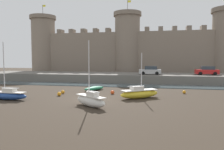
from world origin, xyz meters
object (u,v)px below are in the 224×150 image
at_px(sailboat_foreground_left, 91,100).
at_px(sailboat_midflat_left, 7,95).
at_px(mooring_buoy_off_centre, 59,94).
at_px(car_quay_east, 207,71).
at_px(car_quay_centre_west, 150,71).
at_px(rowboat_near_channel_right, 94,88).
at_px(mooring_buoy_near_shore, 112,92).
at_px(mooring_buoy_mid_mud, 184,92).
at_px(mooring_buoy_near_channel, 63,92).
at_px(sailboat_foreground_centre, 139,93).

relative_size(sailboat_foreground_left, sailboat_midflat_left, 0.98).
distance_m(sailboat_midflat_left, mooring_buoy_off_centre, 5.88).
distance_m(car_quay_east, car_quay_centre_west, 10.47).
distance_m(rowboat_near_channel_right, mooring_buoy_near_shore, 4.40).
relative_size(sailboat_midflat_left, mooring_buoy_off_centre, 12.86).
height_order(sailboat_midflat_left, car_quay_centre_west, sailboat_midflat_left).
bearing_deg(mooring_buoy_near_shore, rowboat_near_channel_right, 138.83).
distance_m(mooring_buoy_mid_mud, car_quay_east, 14.59).
xyz_separation_m(mooring_buoy_near_channel, mooring_buoy_off_centre, (0.30, -1.75, 0.01)).
bearing_deg(car_quay_centre_west, mooring_buoy_mid_mud, -68.45).
height_order(mooring_buoy_near_shore, mooring_buoy_off_centre, mooring_buoy_near_shore).
relative_size(mooring_buoy_mid_mud, car_quay_centre_west, 0.11).
relative_size(mooring_buoy_near_shore, car_quay_centre_west, 0.12).
relative_size(mooring_buoy_near_shore, car_quay_east, 0.12).
height_order(mooring_buoy_near_channel, mooring_buoy_near_shore, mooring_buoy_near_shore).
bearing_deg(rowboat_near_channel_right, car_quay_centre_west, 55.88).
bearing_deg(mooring_buoy_off_centre, sailboat_foreground_centre, 1.78).
bearing_deg(sailboat_foreground_centre, rowboat_near_channel_right, 143.58).
bearing_deg(sailboat_foreground_centre, car_quay_centre_west, 87.12).
xyz_separation_m(sailboat_foreground_centre, mooring_buoy_mid_mud, (5.59, 4.60, -0.37)).
height_order(rowboat_near_channel_right, car_quay_centre_west, car_quay_centre_west).
height_order(sailboat_midflat_left, mooring_buoy_mid_mud, sailboat_midflat_left).
xyz_separation_m(mooring_buoy_off_centre, mooring_buoy_mid_mud, (15.49, 4.91, -0.03)).
bearing_deg(mooring_buoy_off_centre, sailboat_midflat_left, -143.04).
bearing_deg(sailboat_foreground_left, car_quay_east, 56.39).
height_order(sailboat_foreground_left, sailboat_midflat_left, sailboat_midflat_left).
bearing_deg(car_quay_centre_west, sailboat_foreground_centre, -92.88).
xyz_separation_m(rowboat_near_channel_right, mooring_buoy_near_shore, (3.31, -2.89, -0.06)).
relative_size(car_quay_east, car_quay_centre_west, 1.00).
xyz_separation_m(rowboat_near_channel_right, sailboat_midflat_left, (-7.64, -8.98, 0.24)).
xyz_separation_m(mooring_buoy_off_centre, car_quay_east, (21.13, 18.18, 2.17)).
bearing_deg(car_quay_east, mooring_buoy_near_channel, -142.51).
bearing_deg(mooring_buoy_near_shore, mooring_buoy_mid_mud, 14.32).
bearing_deg(car_quay_east, sailboat_midflat_left, -139.94).
relative_size(sailboat_foreground_left, mooring_buoy_near_channel, 13.31).
height_order(mooring_buoy_off_centre, mooring_buoy_mid_mud, mooring_buoy_off_centre).
bearing_deg(mooring_buoy_near_channel, mooring_buoy_near_shore, 7.00).
height_order(sailboat_foreground_left, car_quay_east, sailboat_foreground_left).
xyz_separation_m(sailboat_midflat_left, car_quay_centre_west, (15.43, 20.48, 1.86)).
bearing_deg(mooring_buoy_off_centre, mooring_buoy_near_shore, 22.20).
height_order(sailboat_foreground_centre, mooring_buoy_off_centre, sailboat_foreground_centre).
bearing_deg(car_quay_east, sailboat_foreground_centre, -122.14).
height_order(sailboat_foreground_left, mooring_buoy_off_centre, sailboat_foreground_left).
bearing_deg(sailboat_foreground_left, mooring_buoy_mid_mud, 45.55).
xyz_separation_m(mooring_buoy_near_channel, mooring_buoy_mid_mud, (15.79, 3.16, -0.02)).
relative_size(sailboat_foreground_centre, car_quay_centre_west, 1.28).
xyz_separation_m(sailboat_foreground_left, mooring_buoy_off_centre, (-5.63, 5.14, -0.39)).
distance_m(sailboat_foreground_centre, mooring_buoy_off_centre, 9.91).
xyz_separation_m(rowboat_near_channel_right, sailboat_foreground_centre, (6.96, -5.14, 0.28)).
distance_m(mooring_buoy_off_centre, mooring_buoy_mid_mud, 16.25).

